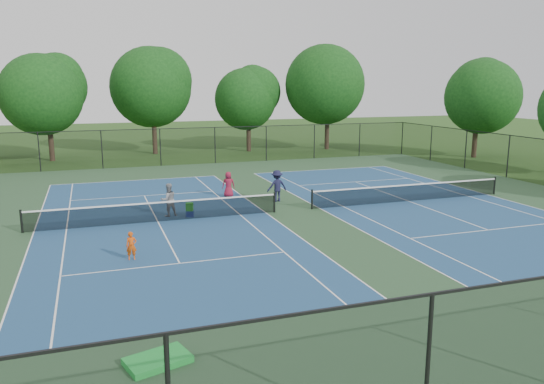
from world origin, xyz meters
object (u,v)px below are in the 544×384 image
object	(u,v)px
tree_back_a	(47,90)
instructor	(169,200)
tree_back_c	(248,95)
tree_back_d	(328,81)
bystander_b	(277,186)
ball_hopper	(190,207)
ball_crate	(190,214)
bystander_c	(228,184)
tree_side_e	(478,92)
child_player	(131,246)
tree_back_b	(152,83)

from	to	relation	value
tree_back_a	instructor	bearing A→B (deg)	-73.82
tree_back_c	tree_back_d	distance (m)	8.17
tree_back_c	bystander_b	distance (m)	23.59
bystander_b	ball_hopper	xyz separation A→B (m)	(-5.30, -1.90, -0.38)
ball_crate	ball_hopper	distance (m)	0.35
bystander_c	ball_hopper	size ratio (longest dim) A/B	3.74
tree_back_d	tree_back_c	bearing A→B (deg)	172.87
tree_back_c	ball_hopper	size ratio (longest dim) A/B	20.96
tree_side_e	child_player	world-z (taller)	tree_side_e
tree_back_d	child_player	size ratio (longest dim) A/B	9.56
tree_back_d	ball_crate	distance (m)	30.54
child_player	bystander_b	bearing A→B (deg)	43.73
ball_hopper	tree_back_c	bearing A→B (deg)	67.07
tree_back_c	ball_hopper	distance (m)	27.04
tree_back_b	tree_back_c	bearing A→B (deg)	-6.34
tree_side_e	ball_crate	bearing A→B (deg)	-154.57
tree_back_d	ball_hopper	size ratio (longest dim) A/B	25.88
bystander_b	bystander_c	bearing A→B (deg)	-46.20
tree_back_d	instructor	size ratio (longest dim) A/B	6.20
child_player	bystander_b	distance (m)	11.57
child_player	ball_hopper	xyz separation A→B (m)	(3.27, 5.87, -0.03)
ball_hopper	bystander_c	bearing A→B (deg)	52.77
tree_side_e	child_player	xyz separation A→B (m)	(-31.63, -19.35, -5.27)
tree_side_e	bystander_c	distance (m)	27.52
tree_back_c	bystander_b	size ratio (longest dim) A/B	4.71
tree_side_e	child_player	distance (m)	37.45
ball_crate	tree_back_a	bearing A→B (deg)	108.03
instructor	child_player	bearing A→B (deg)	59.14
tree_back_d	tree_side_e	bearing A→B (deg)	-45.00
tree_back_c	ball_crate	xyz separation A→B (m)	(-10.36, -24.48, -5.33)
tree_back_d	bystander_c	xyz separation A→B (m)	(-15.33, -19.49, -6.08)
tree_back_a	ball_crate	bearing A→B (deg)	-71.97
bystander_b	ball_hopper	distance (m)	5.65
tree_back_d	child_player	world-z (taller)	tree_back_d
tree_back_b	ball_hopper	size ratio (longest dim) A/B	25.04
bystander_c	ball_hopper	bearing A→B (deg)	63.91
tree_back_b	child_player	xyz separation A→B (m)	(-4.63, -31.35, -6.05)
tree_back_c	tree_back_d	world-z (taller)	tree_back_d
tree_back_b	tree_back_d	bearing A→B (deg)	-6.71
tree_back_a	child_player	size ratio (longest dim) A/B	8.45
tree_side_e	ball_crate	xyz separation A→B (m)	(-28.36, -13.48, -5.66)
tree_back_c	tree_side_e	size ratio (longest dim) A/B	0.95
bystander_c	tree_back_d	bearing A→B (deg)	-117.04
tree_back_b	ball_hopper	world-z (taller)	tree_back_b
tree_side_e	bystander_c	size ratio (longest dim) A/B	5.92
tree_back_d	child_player	distance (m)	36.99
tree_back_b	tree_back_d	world-z (taller)	tree_back_d
tree_side_e	bystander_c	world-z (taller)	tree_side_e
bystander_c	tree_back_c	bearing A→B (deg)	-98.54
ball_crate	tree_side_e	bearing A→B (deg)	25.43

